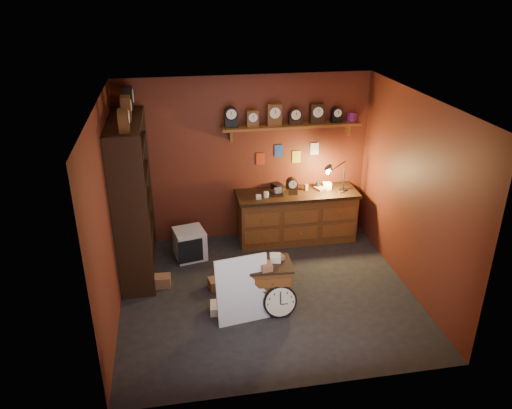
% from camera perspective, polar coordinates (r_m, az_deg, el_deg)
% --- Properties ---
extents(floor, '(4.00, 4.00, 0.00)m').
position_cam_1_polar(floor, '(7.10, 1.25, -10.05)').
color(floor, black).
rests_on(floor, ground).
extents(room_shell, '(4.02, 3.62, 2.71)m').
position_cam_1_polar(room_shell, '(6.39, 1.59, 3.34)').
color(room_shell, maroon).
rests_on(room_shell, ground).
extents(shelving_unit, '(0.47, 1.60, 2.58)m').
position_cam_1_polar(shelving_unit, '(7.29, -14.16, 1.35)').
color(shelving_unit, black).
rests_on(shelving_unit, ground).
extents(workbench, '(1.98, 0.66, 1.36)m').
position_cam_1_polar(workbench, '(8.27, 4.65, -1.02)').
color(workbench, brown).
rests_on(workbench, ground).
extents(low_cabinet, '(0.59, 0.51, 0.74)m').
position_cam_1_polar(low_cabinet, '(6.67, 1.56, -8.88)').
color(low_cabinet, brown).
rests_on(low_cabinet, ground).
extents(big_round_clock, '(0.44, 0.15, 0.45)m').
position_cam_1_polar(big_round_clock, '(6.57, 2.75, -10.99)').
color(big_round_clock, black).
rests_on(big_round_clock, ground).
extents(white_panel, '(0.70, 0.29, 0.90)m').
position_cam_1_polar(white_panel, '(6.64, -1.51, -12.89)').
color(white_panel, silver).
rests_on(white_panel, ground).
extents(mini_fridge, '(0.53, 0.55, 0.47)m').
position_cam_1_polar(mini_fridge, '(7.88, -7.58, -4.49)').
color(mini_fridge, silver).
rests_on(mini_fridge, ground).
extents(floor_box_a, '(0.27, 0.24, 0.15)m').
position_cam_1_polar(floor_box_a, '(7.18, -4.43, -8.98)').
color(floor_box_a, brown).
rests_on(floor_box_a, ground).
extents(floor_box_b, '(0.22, 0.26, 0.12)m').
position_cam_1_polar(floor_box_b, '(6.74, -4.38, -11.70)').
color(floor_box_b, white).
rests_on(floor_box_b, ground).
extents(floor_box_c, '(0.23, 0.20, 0.17)m').
position_cam_1_polar(floor_box_c, '(7.32, -10.61, -8.59)').
color(floor_box_c, brown).
rests_on(floor_box_c, ground).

